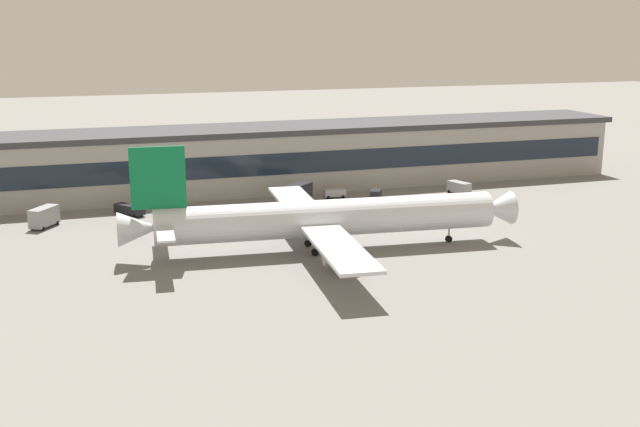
% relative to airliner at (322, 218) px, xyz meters
% --- Properties ---
extents(ground_plane, '(600.00, 600.00, 0.00)m').
position_rel_airliner_xyz_m(ground_plane, '(2.02, -5.44, -5.19)').
color(ground_plane, slate).
extents(terminal_building, '(165.63, 17.77, 13.48)m').
position_rel_airliner_xyz_m(terminal_building, '(2.02, 49.23, 1.57)').
color(terminal_building, '#9E9993').
rests_on(terminal_building, ground_plane).
extents(airliner, '(63.14, 54.15, 17.32)m').
position_rel_airliner_xyz_m(airliner, '(0.00, 0.00, 0.00)').
color(airliner, silver).
rests_on(airliner, ground_plane).
extents(belt_loader, '(5.48, 6.30, 1.95)m').
position_rel_airliner_xyz_m(belt_loader, '(-26.84, 33.43, -4.04)').
color(belt_loader, black).
rests_on(belt_loader, ground_plane).
extents(crew_van, '(3.59, 5.61, 2.55)m').
position_rel_airliner_xyz_m(crew_van, '(40.45, 30.94, -3.73)').
color(crew_van, gray).
rests_on(crew_van, ground_plane).
extents(follow_me_car, '(4.56, 2.37, 1.85)m').
position_rel_airliner_xyz_m(follow_me_car, '(14.36, 35.56, -4.10)').
color(follow_me_car, gray).
rests_on(follow_me_car, ground_plane).
extents(catering_truck, '(7.06, 6.79, 4.15)m').
position_rel_airliner_xyz_m(catering_truck, '(5.32, 31.48, -2.90)').
color(catering_truck, black).
rests_on(catering_truck, ground_plane).
extents(baggage_tug, '(3.52, 4.12, 1.85)m').
position_rel_airliner_xyz_m(baggage_tug, '(22.08, 32.08, -4.10)').
color(baggage_tug, black).
rests_on(baggage_tug, ground_plane).
extents(stair_truck, '(5.33, 6.32, 3.55)m').
position_rel_airliner_xyz_m(stair_truck, '(-41.76, 28.76, -3.21)').
color(stair_truck, gray).
rests_on(stair_truck, ground_plane).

